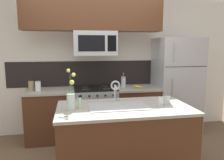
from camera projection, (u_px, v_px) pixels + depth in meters
name	position (u px, v px, depth m)	size (l,w,h in m)	color
ground_plane	(102.00, 160.00, 3.24)	(10.00, 10.00, 0.00)	brown
rear_partition	(108.00, 65.00, 4.34)	(5.20, 0.10, 2.60)	silver
splash_band	(94.00, 73.00, 4.25)	(3.22, 0.01, 0.48)	black
back_counter_left	(51.00, 115.00, 3.91)	(0.86, 0.65, 0.91)	#4C2B19
back_counter_right	(136.00, 110.00, 4.18)	(0.82, 0.65, 0.91)	#4C2B19
stove_range	(96.00, 112.00, 4.04)	(0.76, 0.64, 0.93)	#A8AAAF
microwave	(95.00, 43.00, 3.83)	(0.74, 0.40, 0.42)	#A8AAAF
upper_cabinet_band	(93.00, 13.00, 3.72)	(2.38, 0.34, 0.60)	#4C2B19
refrigerator	(176.00, 85.00, 4.27)	(0.83, 0.74, 1.83)	#A8AAAF
storage_jar_tall	(31.00, 85.00, 3.79)	(0.09, 0.09, 0.19)	#997F5B
storage_jar_medium	(38.00, 86.00, 3.75)	(0.10, 0.10, 0.17)	silver
banana_bunch	(138.00, 87.00, 4.05)	(0.19, 0.12, 0.08)	yellow
french_press	(123.00, 82.00, 4.11)	(0.09, 0.09, 0.27)	silver
island_counter	(124.00, 140.00, 2.87)	(1.71, 0.92, 0.91)	#4C2B19
kitchen_sink	(118.00, 112.00, 2.80)	(0.76, 0.44, 0.16)	#ADAFB5
sink_faucet	(115.00, 88.00, 2.97)	(0.14, 0.14, 0.31)	#B7BABF
dish_soap_bottle	(79.00, 102.00, 2.74)	(0.06, 0.05, 0.16)	beige
drinking_glass	(161.00, 102.00, 2.83)	(0.07, 0.07, 0.11)	silver
spare_glass	(167.00, 100.00, 2.94)	(0.07, 0.07, 0.10)	silver
flower_vase	(71.00, 100.00, 2.63)	(0.11, 0.15, 0.50)	silver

